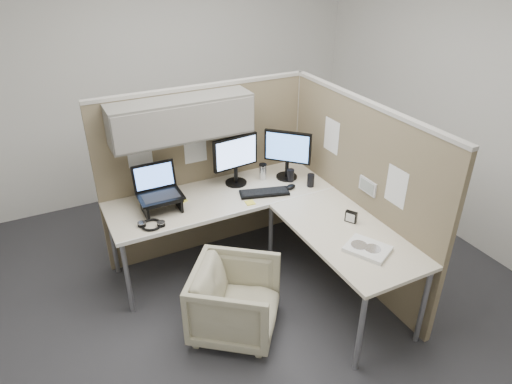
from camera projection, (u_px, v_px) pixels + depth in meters
name	position (u px, v px, depth m)	size (l,w,h in m)	color
ground	(259.00, 291.00, 4.03)	(4.50, 4.50, 0.00)	#2C2B2F
partition_back	(195.00, 147.00, 4.06)	(2.00, 0.36, 1.63)	#7F6F53
partition_right	(355.00, 191.00, 3.93)	(0.07, 2.03, 1.63)	#7F6F53
desk	(265.00, 215.00, 3.84)	(2.00, 1.98, 0.73)	beige
office_chair	(235.00, 297.00, 3.49)	(0.62, 0.58, 0.64)	#B3AC8E
monitor_left	(236.00, 157.00, 4.11)	(0.44, 0.20, 0.47)	black
monitor_right	(287.00, 151.00, 4.21)	(0.34, 0.34, 0.47)	black
laptop_station	(159.00, 194.00, 3.77)	(0.36, 0.31, 0.37)	black
keyboard	(264.00, 193.00, 4.06)	(0.44, 0.15, 0.02)	black
mouse	(291.00, 187.00, 4.14)	(0.11, 0.07, 0.04)	black
travel_mug	(263.00, 172.00, 4.28)	(0.07, 0.07, 0.15)	silver
soda_can_green	(311.00, 180.00, 4.17)	(0.07, 0.07, 0.12)	black
soda_can_silver	(291.00, 175.00, 4.25)	(0.07, 0.07, 0.12)	black
sticky_note_c	(182.00, 201.00, 3.95)	(0.08, 0.08, 0.01)	yellow
sticky_note_b	(250.00, 203.00, 3.92)	(0.08, 0.08, 0.01)	yellow
headphones	(152.00, 225.00, 3.60)	(0.23, 0.23, 0.03)	black
paper_stack	(367.00, 249.00, 3.32)	(0.35, 0.38, 0.03)	white
desk_clock	(351.00, 217.00, 3.64)	(0.08, 0.10, 0.09)	black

